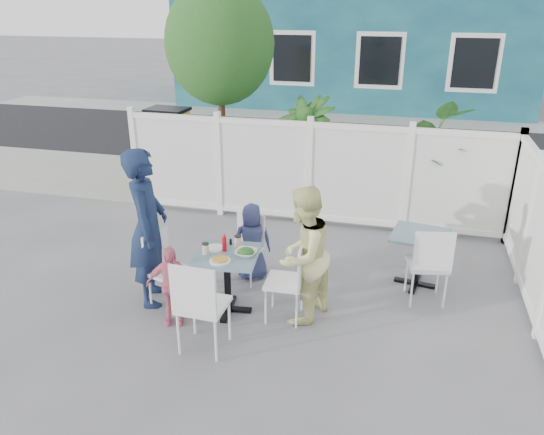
% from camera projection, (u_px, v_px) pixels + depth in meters
% --- Properties ---
extents(ground, '(80.00, 80.00, 0.00)m').
position_uv_depth(ground, '(260.00, 299.00, 6.23)').
color(ground, slate).
extents(near_sidewalk, '(24.00, 2.60, 0.01)m').
position_uv_depth(near_sidewalk, '(317.00, 193.00, 9.62)').
color(near_sidewalk, gray).
rests_on(near_sidewalk, ground).
extents(street, '(24.00, 5.00, 0.01)m').
position_uv_depth(street, '(344.00, 143.00, 12.93)').
color(street, black).
rests_on(street, ground).
extents(far_sidewalk, '(24.00, 1.60, 0.01)m').
position_uv_depth(far_sidewalk, '(357.00, 117.00, 15.70)').
color(far_sidewalk, gray).
rests_on(far_sidewalk, ground).
extents(building, '(11.00, 6.00, 6.00)m').
position_uv_depth(building, '(359.00, 7.00, 17.71)').
color(building, navy).
rests_on(building, ground).
extents(fence_back, '(5.86, 0.08, 1.60)m').
position_uv_depth(fence_back, '(309.00, 175.00, 8.05)').
color(fence_back, white).
rests_on(fence_back, ground).
extents(fence_right, '(0.08, 3.66, 1.60)m').
position_uv_depth(fence_right, '(540.00, 245.00, 5.77)').
color(fence_right, white).
rests_on(fence_right, ground).
extents(tree, '(1.80, 1.62, 3.59)m').
position_uv_depth(tree, '(219.00, 44.00, 8.56)').
color(tree, '#382316').
rests_on(tree, ground).
extents(utility_cabinet, '(0.73, 0.54, 1.30)m').
position_uv_depth(utility_cabinet, '(170.00, 145.00, 10.24)').
color(utility_cabinet, gold).
rests_on(utility_cabinet, ground).
extents(potted_shrub_a, '(1.41, 1.41, 1.84)m').
position_uv_depth(potted_shrub_a, '(303.00, 154.00, 8.68)').
color(potted_shrub_a, '#1B4C18').
rests_on(potted_shrub_a, ground).
extents(potted_shrub_b, '(1.79, 1.93, 1.77)m').
position_uv_depth(potted_shrub_b, '(421.00, 166.00, 8.17)').
color(potted_shrub_b, '#1B4C18').
rests_on(potted_shrub_b, ground).
extents(main_table, '(0.75, 0.75, 0.71)m').
position_uv_depth(main_table, '(227.00, 267.00, 5.79)').
color(main_table, '#3D5D75').
rests_on(main_table, ground).
extents(spare_table, '(0.74, 0.74, 0.69)m').
position_uv_depth(spare_table, '(419.00, 246.00, 6.34)').
color(spare_table, '#3D5D75').
rests_on(spare_table, ground).
extents(chair_left, '(0.48, 0.49, 0.89)m').
position_uv_depth(chair_left, '(164.00, 263.00, 5.95)').
color(chair_left, white).
rests_on(chair_left, ground).
extents(chair_right, '(0.41, 0.43, 0.91)m').
position_uv_depth(chair_right, '(292.00, 275.00, 5.66)').
color(chair_right, white).
rests_on(chair_right, ground).
extents(chair_back, '(0.44, 0.43, 0.84)m').
position_uv_depth(chair_back, '(247.00, 242.00, 6.54)').
color(chair_back, white).
rests_on(chair_back, ground).
extents(chair_near, '(0.47, 0.46, 1.01)m').
position_uv_depth(chair_near, '(199.00, 301.00, 5.08)').
color(chair_near, white).
rests_on(chair_near, ground).
extents(chair_spare, '(0.50, 0.49, 0.95)m').
position_uv_depth(chair_spare, '(430.00, 261.00, 5.93)').
color(chair_spare, white).
rests_on(chair_spare, ground).
extents(man, '(0.62, 0.77, 1.82)m').
position_uv_depth(man, '(148.00, 228.00, 5.89)').
color(man, '#142140').
rests_on(man, ground).
extents(woman, '(0.79, 0.89, 1.52)m').
position_uv_depth(woman, '(303.00, 255.00, 5.59)').
color(woman, '#D5D944').
rests_on(woman, ground).
extents(boy, '(0.56, 0.48, 0.98)m').
position_uv_depth(boy, '(252.00, 242.00, 6.54)').
color(boy, navy).
rests_on(boy, ground).
extents(toddler, '(0.57, 0.35, 0.91)m').
position_uv_depth(toddler, '(171.00, 285.00, 5.62)').
color(toddler, '#DF6D88').
rests_on(toddler, ground).
extents(plate_main, '(0.23, 0.23, 0.01)m').
position_uv_depth(plate_main, '(220.00, 261.00, 5.57)').
color(plate_main, white).
rests_on(plate_main, main_table).
extents(plate_side, '(0.22, 0.22, 0.01)m').
position_uv_depth(plate_side, '(215.00, 248.00, 5.85)').
color(plate_side, white).
rests_on(plate_side, main_table).
extents(salad_bowl, '(0.23, 0.23, 0.06)m').
position_uv_depth(salad_bowl, '(246.00, 253.00, 5.69)').
color(salad_bowl, white).
rests_on(salad_bowl, main_table).
extents(coffee_cup_a, '(0.07, 0.07, 0.11)m').
position_uv_depth(coffee_cup_a, '(206.00, 249.00, 5.72)').
color(coffee_cup_a, beige).
rests_on(coffee_cup_a, main_table).
extents(coffee_cup_b, '(0.08, 0.08, 0.12)m').
position_uv_depth(coffee_cup_b, '(238.00, 242.00, 5.88)').
color(coffee_cup_b, beige).
rests_on(coffee_cup_b, main_table).
extents(ketchup_bottle, '(0.05, 0.05, 0.16)m').
position_uv_depth(ketchup_bottle, '(224.00, 244.00, 5.77)').
color(ketchup_bottle, '#BA0912').
rests_on(ketchup_bottle, main_table).
extents(salt_shaker, '(0.03, 0.03, 0.07)m').
position_uv_depth(salt_shaker, '(226.00, 240.00, 5.97)').
color(salt_shaker, white).
rests_on(salt_shaker, main_table).
extents(pepper_shaker, '(0.03, 0.03, 0.07)m').
position_uv_depth(pepper_shaker, '(231.00, 242.00, 5.93)').
color(pepper_shaker, black).
rests_on(pepper_shaker, main_table).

